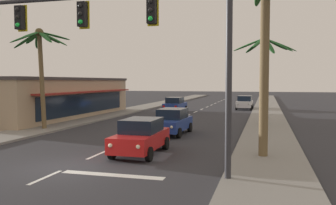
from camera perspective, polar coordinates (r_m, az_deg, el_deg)
The scene contains 13 objects.
ground_plane at distance 15.27m, azimuth -15.53°, elevation -9.88°, with size 220.00×220.00×0.00m, color #2D2D33.
sidewalk_right at distance 32.94m, azimuth 15.41°, elevation -2.67°, with size 3.20×110.00×0.14m, color gray.
sidewalk_left at distance 36.38m, azimuth -10.00°, elevation -2.04°, with size 3.20×110.00×0.14m, color gray.
lane_markings at distance 33.77m, azimuth 2.81°, elevation -2.52°, with size 4.28×88.44×0.01m.
traffic_signal_mast at distance 13.42m, azimuth -6.52°, elevation 11.29°, with size 11.16×0.41×7.20m.
sedan_lead_at_stop_bar at distance 17.32m, azimuth -4.30°, elevation -5.32°, with size 1.99×4.47×1.68m.
sedan_third_in_queue at distance 23.62m, azimuth 0.65°, elevation -2.98°, with size 2.06×4.49×1.68m.
sedan_oncoming_far at distance 40.54m, azimuth 1.12°, elevation -0.32°, with size 2.03×4.48×1.68m.
sedan_parked_nearest_kerb at distance 45.57m, azimuth 12.02°, elevation 0.01°, with size 2.02×4.48×1.68m.
palm_left_second at distance 27.09m, azimuth -19.53°, elevation 7.49°, with size 3.93×4.25×7.18m.
palm_right_nearest at distance 16.77m, azimuth 15.03°, elevation 12.27°, with size 4.72×4.61×8.69m.
palm_right_second at distance 28.77m, azimuth 14.96°, elevation 7.19°, with size 4.83×4.91×7.00m.
storefront_strip_left at distance 36.39m, azimuth -18.03°, elevation 0.76°, with size 8.68×19.65×3.81m.
Camera 1 is at (7.64, -12.76, 3.47)m, focal length 38.57 mm.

